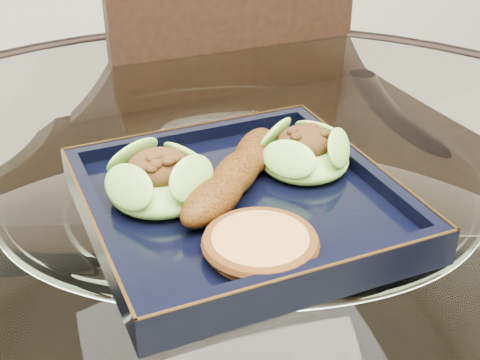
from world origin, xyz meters
name	(u,v)px	position (x,y,z in m)	size (l,w,h in m)	color
dining_table	(239,340)	(0.00, 0.00, 0.60)	(1.13, 1.13, 0.77)	white
dining_chair	(262,214)	(0.15, 0.32, 0.52)	(0.42, 0.42, 0.94)	black
navy_plate	(240,208)	(0.00, -0.01, 0.77)	(0.27, 0.27, 0.02)	black
lettuce_wrap_left	(160,183)	(-0.07, 0.01, 0.80)	(0.09, 0.09, 0.03)	#4D912A
lettuce_wrap_right	(305,155)	(0.07, 0.02, 0.80)	(0.09, 0.09, 0.03)	#6EAC32
roasted_plantain	(235,174)	(0.00, 0.01, 0.80)	(0.17, 0.04, 0.03)	#64320A
crumb_patty	(260,245)	(-0.01, -0.09, 0.79)	(0.08, 0.08, 0.02)	#BE7D3F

